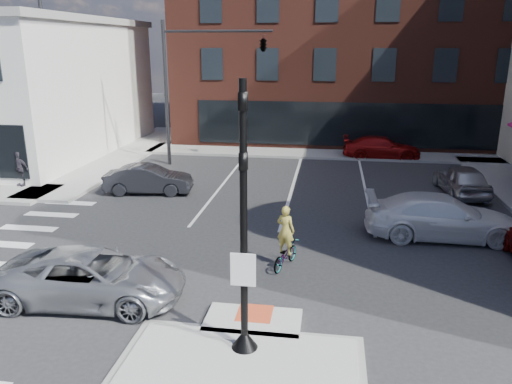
% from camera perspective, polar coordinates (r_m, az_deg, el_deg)
% --- Properties ---
extents(ground, '(120.00, 120.00, 0.00)m').
position_cam_1_polar(ground, '(11.62, -1.66, -18.86)').
color(ground, '#28282B').
rests_on(ground, ground).
extents(refuge_island, '(5.40, 4.65, 0.13)m').
position_cam_1_polar(refuge_island, '(11.39, -1.91, -19.39)').
color(refuge_island, gray).
rests_on(refuge_island, ground).
extents(sidewalk_n, '(26.00, 3.00, 0.15)m').
position_cam_1_polar(sidewalk_n, '(32.04, 10.69, 4.26)').
color(sidewalk_n, gray).
rests_on(sidewalk_n, ground).
extents(building_n, '(24.40, 18.40, 15.50)m').
position_cam_1_polar(building_n, '(41.34, 10.86, 17.75)').
color(building_n, '#4F2118').
rests_on(building_n, ground).
extents(building_far_left, '(10.00, 12.00, 10.00)m').
position_cam_1_polar(building_far_left, '(61.61, 3.35, 14.91)').
color(building_far_left, slate).
rests_on(building_far_left, ground).
extents(building_far_right, '(12.00, 12.00, 12.00)m').
position_cam_1_polar(building_far_right, '(63.74, 15.70, 15.30)').
color(building_far_right, brown).
rests_on(building_far_right, ground).
extents(signal_pole, '(0.60, 0.60, 5.98)m').
position_cam_1_polar(signal_pole, '(10.79, -1.39, -7.39)').
color(signal_pole, black).
rests_on(signal_pole, refuge_island).
extents(mast_arm_signal, '(6.10, 2.24, 8.00)m').
position_cam_1_polar(mast_arm_signal, '(27.81, -2.28, 15.45)').
color(mast_arm_signal, black).
rests_on(mast_arm_signal, ground).
extents(silver_suv, '(5.18, 2.61, 1.41)m').
position_cam_1_polar(silver_suv, '(14.37, -18.28, -9.16)').
color(silver_suv, '#ACAFB4').
rests_on(silver_suv, ground).
extents(white_pickup, '(5.43, 2.33, 1.56)m').
position_cam_1_polar(white_pickup, '(19.13, 20.44, -2.67)').
color(white_pickup, white).
rests_on(white_pickup, ground).
extents(bg_car_dark, '(4.19, 1.91, 1.33)m').
position_cam_1_polar(bg_car_dark, '(23.86, -12.20, 1.44)').
color(bg_car_dark, '#29292E').
rests_on(bg_car_dark, ground).
extents(bg_car_silver, '(2.05, 4.33, 1.43)m').
position_cam_1_polar(bg_car_silver, '(25.02, 22.42, 1.35)').
color(bg_car_silver, '#ABACB2').
rests_on(bg_car_silver, ground).
extents(bg_car_red, '(4.65, 1.92, 1.34)m').
position_cam_1_polar(bg_car_red, '(31.47, 14.14, 4.94)').
color(bg_car_red, '#990F0D').
rests_on(bg_car_red, ground).
extents(cyclist, '(1.03, 1.65, 2.02)m').
position_cam_1_polar(cyclist, '(15.64, 3.36, -6.26)').
color(cyclist, '#3F3F44').
rests_on(cyclist, ground).
extents(pedestrian_b, '(1.06, 0.63, 1.69)m').
position_cam_1_polar(pedestrian_b, '(26.52, -25.38, 2.43)').
color(pedestrian_b, '#302C36').
rests_on(pedestrian_b, sidewalk_nw).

